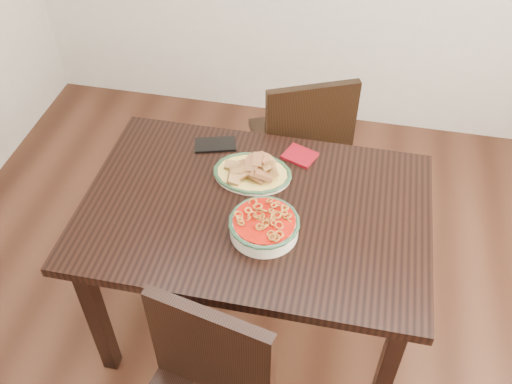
% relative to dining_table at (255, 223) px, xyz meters
% --- Properties ---
extents(floor, '(3.50, 3.50, 0.00)m').
position_rel_dining_table_xyz_m(floor, '(0.05, -0.14, -0.66)').
color(floor, '#321A10').
rests_on(floor, ground).
extents(dining_table, '(1.30, 0.87, 0.75)m').
position_rel_dining_table_xyz_m(dining_table, '(0.00, 0.00, 0.00)').
color(dining_table, black).
rests_on(dining_table, ground).
extents(chair_far, '(0.55, 0.55, 0.89)m').
position_rel_dining_table_xyz_m(chair_far, '(0.08, 0.72, -0.16)').
color(chair_far, black).
rests_on(chair_far, ground).
extents(fish_plate, '(0.30, 0.24, 0.11)m').
position_rel_dining_table_xyz_m(fish_plate, '(-0.05, 0.17, 0.13)').
color(fish_plate, beige).
rests_on(fish_plate, dining_table).
extents(noodle_bowl, '(0.25, 0.25, 0.08)m').
position_rel_dining_table_xyz_m(noodle_bowl, '(0.06, -0.12, 0.13)').
color(noodle_bowl, white).
rests_on(noodle_bowl, dining_table).
extents(smartphone, '(0.19, 0.14, 0.01)m').
position_rel_dining_table_xyz_m(smartphone, '(-0.24, 0.31, 0.09)').
color(smartphone, black).
rests_on(smartphone, dining_table).
extents(napkin, '(0.15, 0.14, 0.01)m').
position_rel_dining_table_xyz_m(napkin, '(0.12, 0.32, 0.10)').
color(napkin, maroon).
rests_on(napkin, dining_table).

